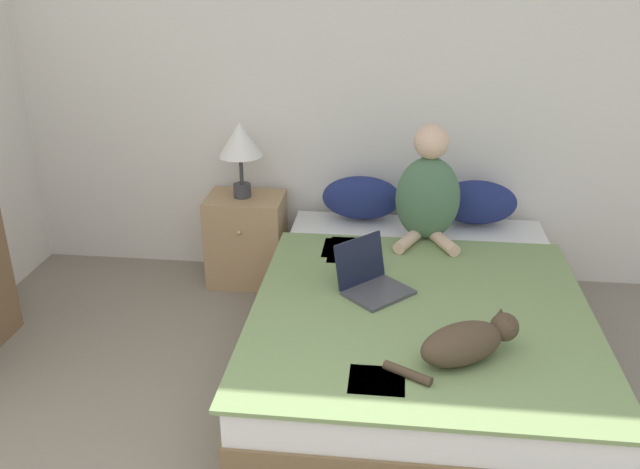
# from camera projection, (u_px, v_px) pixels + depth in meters

# --- Properties ---
(wall_back) EXTENTS (5.67, 0.05, 2.55)m
(wall_back) POSITION_uv_depth(u_px,v_px,m) (382.00, 83.00, 4.15)
(wall_back) COLOR silver
(wall_back) RESTS_ON ground_plane
(bed) EXTENTS (1.62, 2.13, 0.46)m
(bed) POSITION_uv_depth(u_px,v_px,m) (417.00, 329.00, 3.51)
(bed) COLOR brown
(bed) RESTS_ON ground_plane
(pillow_near) EXTENTS (0.49, 0.24, 0.28)m
(pillow_near) POSITION_uv_depth(u_px,v_px,m) (362.00, 198.00, 4.24)
(pillow_near) COLOR navy
(pillow_near) RESTS_ON bed
(pillow_far) EXTENTS (0.49, 0.24, 0.28)m
(pillow_far) POSITION_uv_depth(u_px,v_px,m) (476.00, 202.00, 4.16)
(pillow_far) COLOR navy
(pillow_far) RESTS_ON bed
(person_sitting) EXTENTS (0.38, 0.36, 0.69)m
(person_sitting) POSITION_uv_depth(u_px,v_px,m) (428.00, 192.00, 3.88)
(person_sitting) COLOR #476B4C
(person_sitting) RESTS_ON bed
(cat_tabby) EXTENTS (0.57, 0.38, 0.19)m
(cat_tabby) POSITION_uv_depth(u_px,v_px,m) (467.00, 342.00, 2.80)
(cat_tabby) COLOR #473828
(cat_tabby) RESTS_ON bed
(laptop_open) EXTENTS (0.42, 0.42, 0.25)m
(laptop_open) POSITION_uv_depth(u_px,v_px,m) (372.00, 281.00, 3.38)
(laptop_open) COLOR #424247
(laptop_open) RESTS_ON bed
(nightstand) EXTENTS (0.48, 0.38, 0.59)m
(nightstand) POSITION_uv_depth(u_px,v_px,m) (247.00, 239.00, 4.40)
(nightstand) COLOR tan
(nightstand) RESTS_ON ground_plane
(table_lamp) EXTENTS (0.27, 0.27, 0.48)m
(table_lamp) POSITION_uv_depth(u_px,v_px,m) (240.00, 143.00, 4.14)
(table_lamp) COLOR #38383D
(table_lamp) RESTS_ON nightstand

